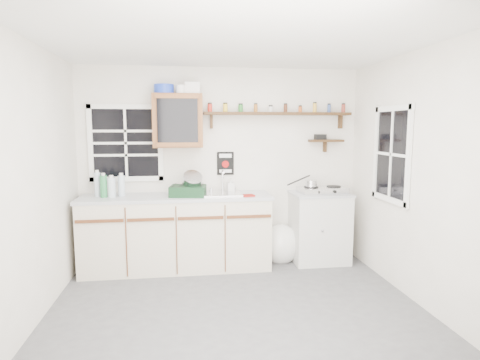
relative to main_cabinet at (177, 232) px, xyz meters
name	(u,v)px	position (x,y,z in m)	size (l,w,h in m)	color
room	(238,182)	(0.58, -1.30, 0.79)	(3.64, 3.24, 2.54)	#49494C
main_cabinet	(177,232)	(0.00, 0.00, 0.00)	(2.31, 0.63, 0.92)	beige
right_cabinet	(319,227)	(1.83, 0.03, -0.01)	(0.73, 0.57, 0.91)	silver
sink	(220,194)	(0.54, 0.01, 0.47)	(0.52, 0.44, 0.29)	silver
upper_cabinet	(178,121)	(0.03, 0.14, 1.36)	(0.60, 0.32, 0.65)	brown
upper_cabinet_clutter	(175,89)	(0.01, 0.14, 1.75)	(0.55, 0.24, 0.14)	#1B37B1
spice_shelf	(277,113)	(1.30, 0.21, 1.46)	(1.91, 0.18, 0.34)	black
secondary_shelf	(324,140)	(1.94, 0.22, 1.12)	(0.45, 0.16, 0.24)	black
warning_sign	(225,163)	(0.63, 0.29, 0.82)	(0.22, 0.02, 0.30)	black
window_back	(126,143)	(-0.62, 0.29, 1.09)	(0.93, 0.03, 0.98)	black
window_right	(392,154)	(2.37, -0.75, 0.99)	(0.03, 0.78, 1.08)	black
water_bottles	(109,186)	(-0.79, 0.01, 0.59)	(0.36, 0.16, 0.32)	silver
dish_rack	(189,188)	(0.16, -0.06, 0.56)	(0.46, 0.37, 0.31)	black
soap_bottle	(230,185)	(0.68, 0.15, 0.55)	(0.08, 0.09, 0.19)	silver
rag	(248,195)	(0.86, -0.18, 0.47)	(0.14, 0.12, 0.02)	maroon
hotplate	(322,190)	(1.86, 0.01, 0.49)	(0.62, 0.37, 0.09)	silver
saucepan	(311,184)	(1.70, 0.01, 0.57)	(0.37, 0.19, 0.16)	silver
trash_bag	(281,244)	(1.34, 0.10, -0.24)	(0.46, 0.42, 0.53)	white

